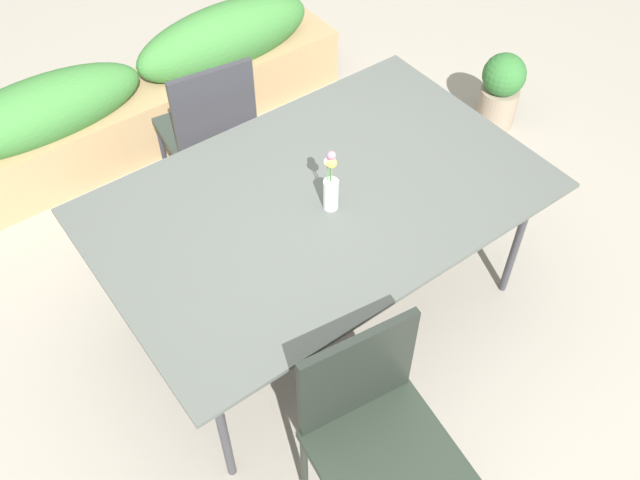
# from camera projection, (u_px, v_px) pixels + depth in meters

# --- Properties ---
(ground_plane) EXTENTS (12.00, 12.00, 0.00)m
(ground_plane) POSITION_uv_depth(u_px,v_px,m) (304.00, 311.00, 3.41)
(ground_plane) COLOR gray
(dining_table) EXTENTS (1.87, 1.20, 0.76)m
(dining_table) POSITION_uv_depth(u_px,v_px,m) (320.00, 202.00, 2.89)
(dining_table) COLOR #4C514C
(dining_table) RESTS_ON ground
(chair_near_left) EXTENTS (0.53, 0.53, 0.95)m
(chair_near_left) POSITION_uv_depth(u_px,v_px,m) (375.00, 431.00, 2.40)
(chair_near_left) COLOR #242E24
(chair_near_left) RESTS_ON ground
(chair_far_side) EXTENTS (0.49, 0.49, 0.98)m
(chair_far_side) POSITION_uv_depth(u_px,v_px,m) (210.00, 129.00, 3.47)
(chair_far_side) COLOR #2D342D
(chair_far_side) RESTS_ON ground
(flower_vase) EXTENTS (0.06, 0.06, 0.30)m
(flower_vase) POSITION_uv_depth(u_px,v_px,m) (331.00, 186.00, 2.74)
(flower_vase) COLOR silver
(flower_vase) RESTS_ON dining_table
(planter_box) EXTENTS (2.59, 0.42, 0.69)m
(planter_box) POSITION_uv_depth(u_px,v_px,m) (145.00, 95.00, 4.05)
(planter_box) COLOR #9E7F56
(planter_box) RESTS_ON ground
(potted_plant) EXTENTS (0.26, 0.26, 0.50)m
(potted_plant) POSITION_uv_depth(u_px,v_px,m) (501.00, 90.00, 4.18)
(potted_plant) COLOR gray
(potted_plant) RESTS_ON ground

